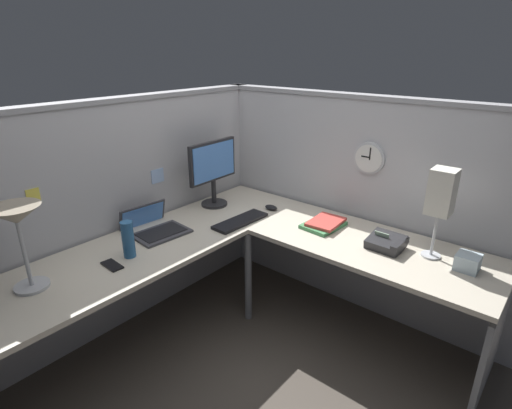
% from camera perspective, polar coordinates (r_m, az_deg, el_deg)
% --- Properties ---
extents(ground_plane, '(6.80, 6.80, 0.00)m').
position_cam_1_polar(ground_plane, '(2.93, -0.72, -18.31)').
color(ground_plane, '#4C443D').
extents(cubicle_wall_back, '(2.57, 0.12, 1.58)m').
position_cam_1_polar(cubicle_wall_back, '(2.91, -18.82, -1.62)').
color(cubicle_wall_back, '#B2B2B7').
rests_on(cubicle_wall_back, ground).
extents(cubicle_wall_right, '(0.12, 2.37, 1.58)m').
position_cam_1_polar(cubicle_wall_right, '(3.05, 13.77, -0.01)').
color(cubicle_wall_right, '#B2B2B7').
rests_on(cubicle_wall_right, ground).
extents(desk, '(2.35, 2.15, 0.73)m').
position_cam_1_polar(desk, '(2.45, -2.16, -9.04)').
color(desk, beige).
rests_on(desk, ground).
extents(monitor, '(0.46, 0.20, 0.50)m').
position_cam_1_polar(monitor, '(3.05, -6.08, 5.08)').
color(monitor, '#232326').
rests_on(monitor, desk).
extents(laptop, '(0.37, 0.41, 0.22)m').
position_cam_1_polar(laptop, '(2.78, -14.34, -3.07)').
color(laptop, '#38383D').
rests_on(laptop, desk).
extents(keyboard, '(0.44, 0.16, 0.02)m').
position_cam_1_polar(keyboard, '(2.81, -2.22, -2.35)').
color(keyboard, black).
rests_on(keyboard, desk).
extents(computer_mouse, '(0.06, 0.10, 0.03)m').
position_cam_1_polar(computer_mouse, '(3.03, 2.16, -0.42)').
color(computer_mouse, black).
rests_on(computer_mouse, desk).
extents(desk_lamp_dome, '(0.24, 0.24, 0.44)m').
position_cam_1_polar(desk_lamp_dome, '(2.24, -30.69, -2.15)').
color(desk_lamp_dome, '#B7BABF').
rests_on(desk_lamp_dome, desk).
extents(cell_phone, '(0.08, 0.15, 0.01)m').
position_cam_1_polar(cell_phone, '(2.42, -19.67, -8.08)').
color(cell_phone, black).
rests_on(cell_phone, desk).
extents(thermos_flask, '(0.07, 0.07, 0.22)m').
position_cam_1_polar(thermos_flask, '(2.44, -17.63, -4.73)').
color(thermos_flask, '#26598C').
rests_on(thermos_flask, desk).
extents(office_phone, '(0.20, 0.21, 0.11)m').
position_cam_1_polar(office_phone, '(2.57, 18.03, -5.21)').
color(office_phone, '#232326').
rests_on(office_phone, desk).
extents(book_stack, '(0.30, 0.23, 0.04)m').
position_cam_1_polar(book_stack, '(2.78, 9.63, -2.69)').
color(book_stack, '#3F7F4C').
rests_on(book_stack, desk).
extents(desk_lamp_paper, '(0.13, 0.13, 0.53)m').
position_cam_1_polar(desk_lamp_paper, '(2.44, 24.73, 1.28)').
color(desk_lamp_paper, '#B7BABF').
rests_on(desk_lamp_paper, desk).
extents(tissue_box, '(0.12, 0.12, 0.09)m').
position_cam_1_polar(tissue_box, '(2.51, 27.73, -7.24)').
color(tissue_box, silver).
rests_on(tissue_box, desk).
extents(wall_clock, '(0.04, 0.22, 0.22)m').
position_cam_1_polar(wall_clock, '(2.85, 15.72, 6.32)').
color(wall_clock, '#B7BABF').
extents(pinned_note_leftmost, '(0.10, 0.00, 0.10)m').
position_cam_1_polar(pinned_note_leftmost, '(2.95, -13.74, 3.94)').
color(pinned_note_leftmost, '#99B7E5').
extents(pinned_note_middle, '(0.07, 0.00, 0.08)m').
position_cam_1_polar(pinned_note_middle, '(2.55, -28.96, 1.09)').
color(pinned_note_middle, '#EAD84C').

